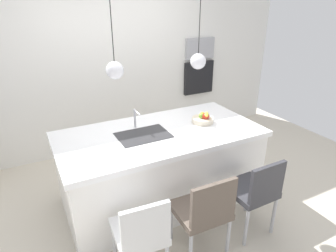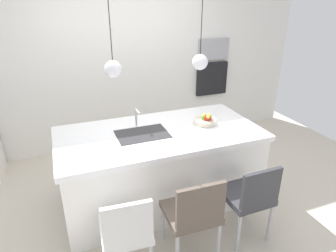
{
  "view_description": "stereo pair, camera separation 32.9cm",
  "coord_description": "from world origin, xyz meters",
  "px_view_note": "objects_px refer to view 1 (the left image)",
  "views": [
    {
      "loc": [
        -1.29,
        -2.68,
        2.25
      ],
      "look_at": [
        0.1,
        0.0,
        0.93
      ],
      "focal_mm": 31.62,
      "sensor_mm": 36.0,
      "label": 1
    },
    {
      "loc": [
        -0.99,
        -2.82,
        2.25
      ],
      "look_at": [
        0.1,
        0.0,
        0.93
      ],
      "focal_mm": 31.62,
      "sensor_mm": 36.0,
      "label": 2
    }
  ],
  "objects_px": {
    "fruit_bowl": "(203,119)",
    "oven": "(198,77)",
    "chair_near": "(141,233)",
    "chair_far": "(254,190)",
    "microwave": "(200,48)",
    "chair_middle": "(204,210)"
  },
  "relations": [
    {
      "from": "microwave",
      "to": "chair_near",
      "type": "bearing_deg",
      "value": -130.53
    },
    {
      "from": "fruit_bowl",
      "to": "microwave",
      "type": "bearing_deg",
      "value": 59.07
    },
    {
      "from": "fruit_bowl",
      "to": "oven",
      "type": "distance_m",
      "value": 1.84
    },
    {
      "from": "fruit_bowl",
      "to": "microwave",
      "type": "relative_size",
      "value": 0.47
    },
    {
      "from": "fruit_bowl",
      "to": "chair_near",
      "type": "xyz_separation_m",
      "value": [
        -1.2,
        -0.93,
        -0.45
      ]
    },
    {
      "from": "fruit_bowl",
      "to": "microwave",
      "type": "xyz_separation_m",
      "value": [
        0.94,
        1.58,
        0.53
      ]
    },
    {
      "from": "fruit_bowl",
      "to": "chair_far",
      "type": "relative_size",
      "value": 0.3
    },
    {
      "from": "chair_near",
      "to": "fruit_bowl",
      "type": "bearing_deg",
      "value": 37.8
    },
    {
      "from": "fruit_bowl",
      "to": "chair_far",
      "type": "height_order",
      "value": "fruit_bowl"
    },
    {
      "from": "chair_middle",
      "to": "chair_far",
      "type": "distance_m",
      "value": 0.59
    },
    {
      "from": "oven",
      "to": "chair_far",
      "type": "bearing_deg",
      "value": -110.47
    },
    {
      "from": "microwave",
      "to": "chair_far",
      "type": "height_order",
      "value": "microwave"
    },
    {
      "from": "chair_near",
      "to": "chair_far",
      "type": "xyz_separation_m",
      "value": [
        1.21,
        0.0,
        0.02
      ]
    },
    {
      "from": "microwave",
      "to": "oven",
      "type": "distance_m",
      "value": 0.5
    },
    {
      "from": "fruit_bowl",
      "to": "chair_near",
      "type": "bearing_deg",
      "value": -142.2
    },
    {
      "from": "microwave",
      "to": "chair_near",
      "type": "height_order",
      "value": "microwave"
    },
    {
      "from": "microwave",
      "to": "chair_near",
      "type": "relative_size",
      "value": 0.63
    },
    {
      "from": "chair_middle",
      "to": "chair_far",
      "type": "height_order",
      "value": "chair_far"
    },
    {
      "from": "fruit_bowl",
      "to": "oven",
      "type": "height_order",
      "value": "oven"
    },
    {
      "from": "microwave",
      "to": "oven",
      "type": "height_order",
      "value": "microwave"
    },
    {
      "from": "microwave",
      "to": "chair_middle",
      "type": "distance_m",
      "value": 3.1
    },
    {
      "from": "fruit_bowl",
      "to": "chair_near",
      "type": "relative_size",
      "value": 0.3
    }
  ]
}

